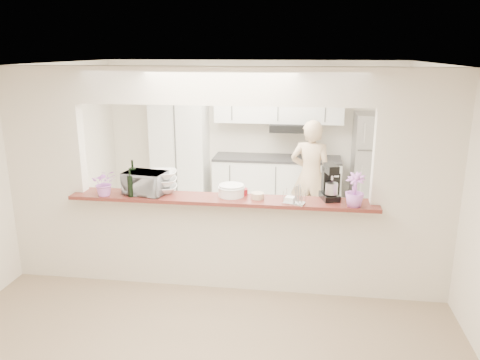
% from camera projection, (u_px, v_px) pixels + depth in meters
% --- Properties ---
extents(floor, '(6.00, 6.00, 0.00)m').
position_uv_depth(floor, '(223.00, 284.00, 5.50)').
color(floor, gray).
rests_on(floor, ground).
extents(tile_overlay, '(5.00, 2.90, 0.01)m').
position_uv_depth(tile_overlay, '(241.00, 234.00, 6.97)').
color(tile_overlay, beige).
rests_on(tile_overlay, floor).
extents(partition, '(5.00, 0.15, 2.50)m').
position_uv_depth(partition, '(222.00, 162.00, 5.10)').
color(partition, silver).
rests_on(partition, floor).
extents(bar_counter, '(3.40, 0.38, 1.09)m').
position_uv_depth(bar_counter, '(223.00, 239.00, 5.34)').
color(bar_counter, silver).
rests_on(bar_counter, floor).
extents(kitchen_cabinets, '(3.15, 0.62, 2.25)m').
position_uv_depth(kitchen_cabinets, '(239.00, 154.00, 7.86)').
color(kitchen_cabinets, silver).
rests_on(kitchen_cabinets, floor).
extents(refrigerator, '(0.75, 0.70, 1.70)m').
position_uv_depth(refrigerator, '(376.00, 166.00, 7.52)').
color(refrigerator, '#A4A5A9').
rests_on(refrigerator, floor).
extents(flower_left, '(0.34, 0.32, 0.30)m').
position_uv_depth(flower_left, '(105.00, 183.00, 5.19)').
color(flower_left, '#C96AB4').
rests_on(flower_left, bar_counter).
extents(wine_bottle_a, '(0.07, 0.07, 0.36)m').
position_uv_depth(wine_bottle_a, '(133.00, 179.00, 5.37)').
color(wine_bottle_a, black).
rests_on(wine_bottle_a, bar_counter).
extents(wine_bottle_b, '(0.06, 0.06, 0.32)m').
position_uv_depth(wine_bottle_b, '(131.00, 186.00, 5.16)').
color(wine_bottle_b, black).
rests_on(wine_bottle_b, bar_counter).
extents(toaster_oven, '(0.50, 0.38, 0.25)m').
position_uv_depth(toaster_oven, '(145.00, 183.00, 5.26)').
color(toaster_oven, '#AFAFB4').
rests_on(toaster_oven, bar_counter).
extents(serving_bowls, '(0.40, 0.40, 0.25)m').
position_uv_depth(serving_bowls, '(162.00, 182.00, 5.31)').
color(serving_bowls, white).
rests_on(serving_bowls, bar_counter).
extents(plate_stack_a, '(0.28, 0.28, 0.13)m').
position_uv_depth(plate_stack_a, '(231.00, 190.00, 5.20)').
color(plate_stack_a, white).
rests_on(plate_stack_a, bar_counter).
extents(plate_stack_b, '(0.30, 0.30, 0.10)m').
position_uv_depth(plate_stack_b, '(231.00, 191.00, 5.20)').
color(plate_stack_b, white).
rests_on(plate_stack_b, bar_counter).
extents(red_bowl, '(0.15, 0.15, 0.07)m').
position_uv_depth(red_bowl, '(241.00, 192.00, 5.24)').
color(red_bowl, maroon).
rests_on(red_bowl, bar_counter).
extents(tan_bowl, '(0.14, 0.14, 0.07)m').
position_uv_depth(tan_bowl, '(258.00, 196.00, 5.11)').
color(tan_bowl, tan).
rests_on(tan_bowl, bar_counter).
extents(utensil_caddy, '(0.25, 0.18, 0.21)m').
position_uv_depth(utensil_caddy, '(294.00, 196.00, 4.93)').
color(utensil_caddy, silver).
rests_on(utensil_caddy, bar_counter).
extents(stand_mixer, '(0.23, 0.30, 0.39)m').
position_uv_depth(stand_mixer, '(330.00, 184.00, 5.06)').
color(stand_mixer, black).
rests_on(stand_mixer, bar_counter).
extents(flower_right, '(0.25, 0.25, 0.36)m').
position_uv_depth(flower_right, '(355.00, 190.00, 4.82)').
color(flower_right, '#C268C1').
rests_on(flower_right, bar_counter).
extents(person, '(0.68, 0.52, 1.68)m').
position_uv_depth(person, '(311.00, 177.00, 6.94)').
color(person, tan).
rests_on(person, floor).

